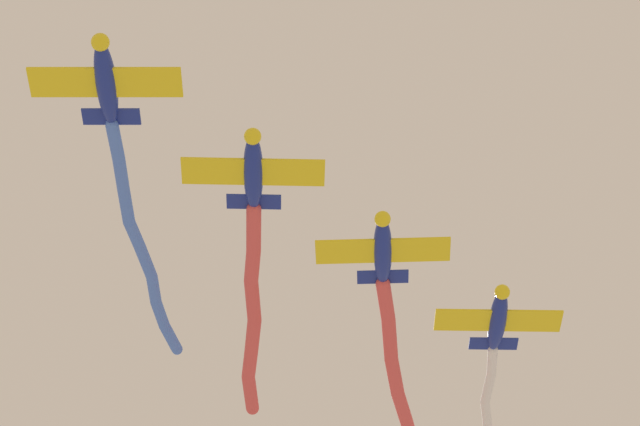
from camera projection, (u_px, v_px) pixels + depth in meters
name	position (u px, v px, depth m)	size (l,w,h in m)	color
airplane_lead	(106.00, 81.00, 66.88)	(6.20, 7.96, 2.02)	navy
smoke_trail_lead	(142.00, 248.00, 75.74)	(17.10, 11.04, 1.92)	#4C75DB
airplane_left_wing	(253.00, 171.00, 71.44)	(6.22, 8.01, 2.02)	navy
smoke_trail_left_wing	(252.00, 316.00, 78.75)	(16.33, 7.82, 1.86)	#DB4C4C
airplane_right_wing	(383.00, 249.00, 76.01)	(6.17, 7.89, 2.02)	navy
airplane_slot	(498.00, 319.00, 80.58)	(6.21, 8.00, 2.02)	navy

